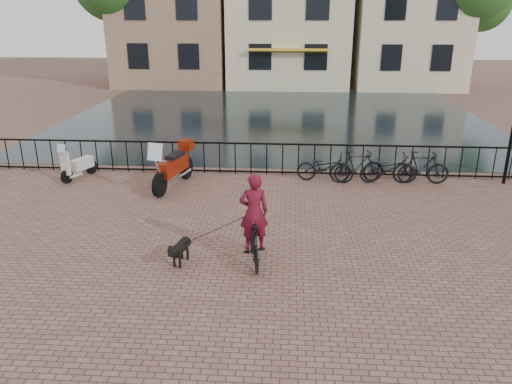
# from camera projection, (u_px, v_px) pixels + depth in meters

# --- Properties ---
(ground) EXTENTS (100.00, 100.00, 0.00)m
(ground) POSITION_uv_depth(u_px,v_px,m) (244.00, 319.00, 8.41)
(ground) COLOR brown
(ground) RESTS_ON ground
(canal_water) EXTENTS (20.00, 20.00, 0.00)m
(canal_water) POSITION_uv_depth(u_px,v_px,m) (276.00, 117.00, 24.64)
(canal_water) COLOR black
(canal_water) RESTS_ON ground
(railing) EXTENTS (20.00, 0.05, 1.02)m
(railing) POSITION_uv_depth(u_px,v_px,m) (267.00, 159.00, 15.74)
(railing) COLOR black
(railing) RESTS_ON ground
(cyclist) EXTENTS (0.78, 1.70, 2.25)m
(cyclist) POSITION_uv_depth(u_px,v_px,m) (254.00, 224.00, 10.04)
(cyclist) COLOR black
(cyclist) RESTS_ON ground
(dog) EXTENTS (0.45, 0.88, 0.57)m
(dog) POSITION_uv_depth(u_px,v_px,m) (181.00, 250.00, 10.19)
(dog) COLOR black
(dog) RESTS_ON ground
(motorcycle) EXTENTS (1.07, 2.29, 1.59)m
(motorcycle) POSITION_uv_depth(u_px,v_px,m) (173.00, 161.00, 14.49)
(motorcycle) COLOR maroon
(motorcycle) RESTS_ON ground
(scooter) EXTENTS (0.85, 1.39, 1.25)m
(scooter) POSITION_uv_depth(u_px,v_px,m) (78.00, 159.00, 15.34)
(scooter) COLOR beige
(scooter) RESTS_ON ground
(parked_bike_0) EXTENTS (1.79, 0.88, 0.90)m
(parked_bike_0) POSITION_uv_depth(u_px,v_px,m) (325.00, 167.00, 15.08)
(parked_bike_0) COLOR black
(parked_bike_0) RESTS_ON ground
(parked_bike_1) EXTENTS (1.72, 0.75, 1.00)m
(parked_bike_1) POSITION_uv_depth(u_px,v_px,m) (357.00, 166.00, 15.01)
(parked_bike_1) COLOR black
(parked_bike_1) RESTS_ON ground
(parked_bike_2) EXTENTS (1.75, 0.69, 0.90)m
(parked_bike_2) POSITION_uv_depth(u_px,v_px,m) (389.00, 169.00, 14.96)
(parked_bike_2) COLOR black
(parked_bike_2) RESTS_ON ground
(parked_bike_3) EXTENTS (1.66, 0.47, 1.00)m
(parked_bike_3) POSITION_uv_depth(u_px,v_px,m) (421.00, 168.00, 14.89)
(parked_bike_3) COLOR black
(parked_bike_3) RESTS_ON ground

